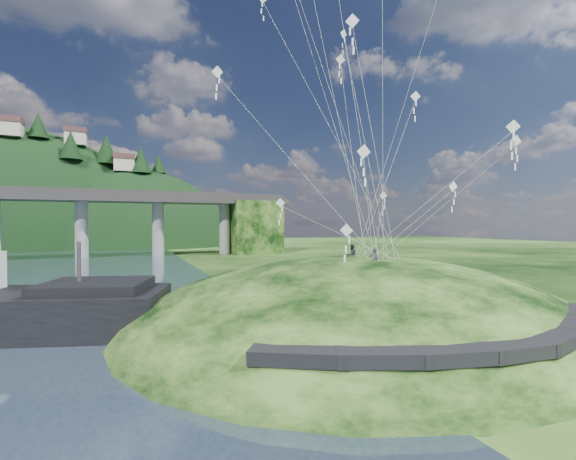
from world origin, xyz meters
name	(u,v)px	position (x,y,z in m)	size (l,w,h in m)	color
ground	(267,343)	(0.00, 0.00, 0.00)	(320.00, 320.00, 0.00)	black
grass_hill	(357,343)	(8.00, 2.00, -1.50)	(36.00, 32.00, 13.00)	black
footpath	(487,339)	(7.46, -9.74, 2.08)	(22.29, 5.84, 0.83)	black
bridge	(26,213)	(-26.46, 70.07, 9.70)	(160.00, 11.00, 15.00)	#2D2B2B
far_ridge	(0,271)	(-43.58, 122.17, -7.44)	(153.00, 70.00, 94.50)	black
wooden_dock	(144,333)	(-7.08, 4.01, 0.40)	(12.35, 6.95, 0.90)	#382616
kite_flyers	(357,245)	(8.88, 3.42, 5.79)	(1.86, 5.20, 1.80)	#272A35
kite_swarm	(358,67)	(7.16, 0.74, 18.68)	(18.43, 17.19, 21.81)	white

